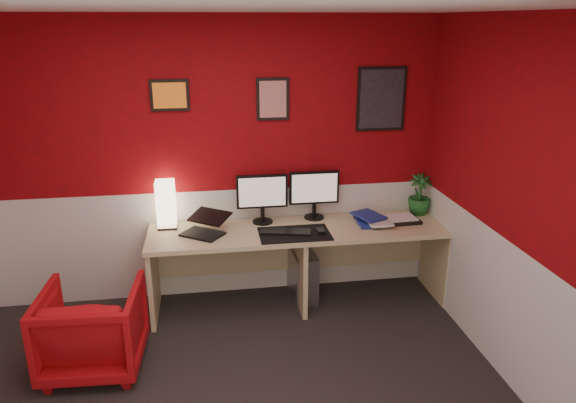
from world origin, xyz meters
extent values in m
cube|color=white|center=(0.00, 0.00, 2.50)|extent=(4.00, 3.50, 0.01)
cube|color=#98080E|center=(0.00, 1.75, 1.25)|extent=(4.00, 0.01, 2.50)
cube|color=#98080E|center=(2.00, 0.00, 1.25)|extent=(0.01, 3.50, 2.50)
cube|color=silver|center=(0.00, 1.75, 0.50)|extent=(4.00, 0.01, 1.00)
cube|color=silver|center=(2.00, 0.00, 0.50)|extent=(0.01, 3.50, 1.00)
cube|color=tan|center=(0.74, 1.41, 0.36)|extent=(2.60, 0.65, 0.73)
cube|color=#FFE5B2|center=(-0.40, 1.61, 0.93)|extent=(0.16, 0.16, 0.40)
cube|color=black|center=(-0.10, 1.38, 0.84)|extent=(0.40, 0.38, 0.22)
cube|color=black|center=(0.43, 1.60, 1.02)|extent=(0.45, 0.06, 0.58)
cube|color=black|center=(0.91, 1.64, 1.02)|extent=(0.45, 0.06, 0.58)
cube|color=black|center=(0.67, 1.28, 0.73)|extent=(0.60, 0.38, 0.01)
cube|color=black|center=(0.60, 1.31, 0.74)|extent=(0.44, 0.23, 0.02)
cube|color=black|center=(0.89, 1.26, 0.75)|extent=(0.06, 0.10, 0.03)
imported|color=navy|center=(1.25, 1.43, 0.74)|extent=(0.23, 0.30, 0.03)
imported|color=silver|center=(1.33, 1.38, 0.77)|extent=(0.22, 0.30, 0.02)
imported|color=navy|center=(1.26, 1.41, 0.79)|extent=(0.30, 0.34, 0.03)
cube|color=black|center=(1.64, 1.44, 0.74)|extent=(0.36, 0.27, 0.03)
imported|color=#19591E|center=(1.89, 1.60, 0.92)|extent=(0.22, 0.22, 0.37)
cube|color=#99999E|center=(0.78, 1.53, 0.23)|extent=(0.22, 0.46, 0.45)
imported|color=#AC0D11|center=(-0.91, 0.72, 0.32)|extent=(0.72, 0.74, 0.64)
cube|color=orange|center=(-0.31, 1.74, 1.85)|extent=(0.32, 0.02, 0.26)
cube|color=red|center=(0.55, 1.74, 1.80)|extent=(0.28, 0.02, 0.36)
cube|color=black|center=(1.52, 1.74, 1.78)|extent=(0.44, 0.02, 0.56)
camera|label=1|loc=(-0.03, -2.84, 2.44)|focal=33.35mm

